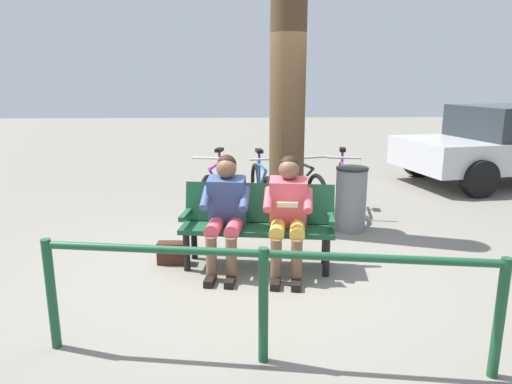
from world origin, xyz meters
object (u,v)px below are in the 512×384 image
at_px(bicycle_green, 341,187).
at_px(bicycle_blue, 302,187).
at_px(person_reading, 288,210).
at_px(bicycle_red, 261,189).
at_px(bench, 258,219).
at_px(person_companion, 226,208).
at_px(bicycle_black, 217,188).
at_px(litter_bin, 351,199).
at_px(handbag, 172,253).
at_px(tree_trunk, 288,86).

height_order(bicycle_green, bicycle_blue, same).
bearing_deg(person_reading, bicycle_red, -77.86).
xyz_separation_m(bench, person_reading, (-0.30, 0.21, 0.16)).
xyz_separation_m(person_companion, bicycle_green, (-1.69, -2.20, -0.30)).
height_order(bench, bicycle_black, bicycle_black).
relative_size(bicycle_green, bicycle_blue, 1.02).
height_order(bench, bicycle_green, bicycle_green).
relative_size(litter_bin, bicycle_green, 0.51).
bearing_deg(person_reading, bench, -26.99).
relative_size(handbag, litter_bin, 0.35).
relative_size(litter_bin, bicycle_black, 0.51).
distance_m(person_reading, person_companion, 0.64).
height_order(person_reading, person_companion, same).
relative_size(bench, person_reading, 1.37).
distance_m(litter_bin, bicycle_red, 1.43).
distance_m(tree_trunk, bicycle_blue, 1.81).
bearing_deg(tree_trunk, bicycle_green, -136.62).
bearing_deg(bench, litter_bin, -130.24).
height_order(person_companion, handbag, person_companion).
distance_m(person_companion, litter_bin, 2.05).
distance_m(bench, tree_trunk, 1.86).
relative_size(person_reading, bicycle_green, 0.72).
relative_size(bench, bicycle_black, 1.00).
bearing_deg(bicycle_blue, handbag, -55.39).
bearing_deg(bicycle_black, person_reading, 32.67).
relative_size(bench, litter_bin, 1.95).
xyz_separation_m(person_companion, handbag, (0.60, -0.17, -0.54)).
bearing_deg(person_companion, bicycle_black, -77.11).
xyz_separation_m(tree_trunk, litter_bin, (-0.85, 0.06, -1.44)).
bearing_deg(bicycle_red, litter_bin, 45.29).
bearing_deg(handbag, bicycle_green, -138.44).
bearing_deg(bicycle_green, person_reading, -14.36).
xyz_separation_m(handbag, litter_bin, (-2.21, -1.08, 0.30)).
height_order(person_reading, handbag, person_reading).
distance_m(tree_trunk, bicycle_red, 1.73).
relative_size(person_companion, bicycle_red, 0.72).
bearing_deg(bicycle_blue, person_reading, -27.53).
height_order(tree_trunk, bicycle_red, tree_trunk).
bearing_deg(bicycle_black, person_companion, 18.05).
distance_m(person_companion, bicycle_black, 2.27).
bearing_deg(tree_trunk, bicycle_black, -44.16).
bearing_deg(bicycle_green, bicycle_blue, -84.49).
bearing_deg(bench, bicycle_black, -68.01).
bearing_deg(bicycle_red, bicycle_black, -107.71).
height_order(handbag, bicycle_red, bicycle_red).
distance_m(person_companion, bicycle_green, 2.79).
bearing_deg(bicycle_black, tree_trunk, 59.03).
height_order(person_companion, litter_bin, person_companion).
height_order(handbag, bicycle_green, bicycle_green).
distance_m(person_reading, bicycle_red, 2.23).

